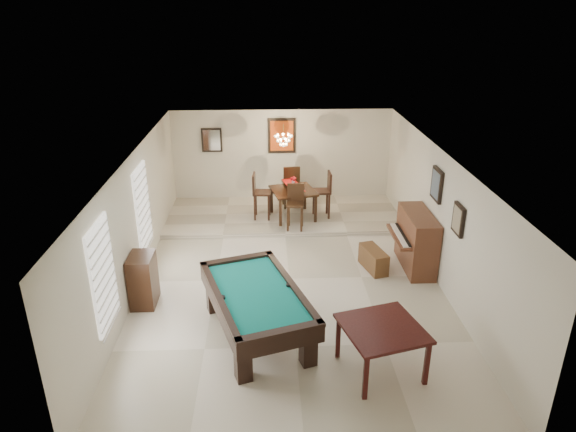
{
  "coord_description": "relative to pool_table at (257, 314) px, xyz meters",
  "views": [
    {
      "loc": [
        -0.43,
        -9.22,
        5.28
      ],
      "look_at": [
        0.0,
        0.6,
        1.15
      ],
      "focal_mm": 32.0,
      "sensor_mm": 36.0,
      "label": 1
    }
  ],
  "objects": [
    {
      "name": "square_table",
      "position": [
        1.9,
        -0.99,
        -0.03
      ],
      "size": [
        1.4,
        1.4,
        0.79
      ],
      "primitive_type": null,
      "rotation": [
        0.0,
        0.0,
        0.27
      ],
      "color": "black",
      "rests_on": "ground_plane"
    },
    {
      "name": "upright_piano",
      "position": [
        3.2,
        2.31,
        0.19
      ],
      "size": [
        0.82,
        1.47,
        1.22
      ],
      "primitive_type": null,
      "color": "brown",
      "rests_on": "ground_plane"
    },
    {
      "name": "right_picture_upper",
      "position": [
        3.59,
        2.19,
        1.48
      ],
      "size": [
        0.06,
        0.55,
        0.65
      ],
      "primitive_type": "cube",
      "color": "slate",
      "rests_on": "wall_right"
    },
    {
      "name": "wall_back",
      "position": [
        0.63,
        6.39,
        0.88
      ],
      "size": [
        6.0,
        0.04,
        2.6
      ],
      "primitive_type": "cube",
      "color": "silver",
      "rests_on": "ground_plane"
    },
    {
      "name": "pool_table",
      "position": [
        0.0,
        0.0,
        0.0
      ],
      "size": [
        2.07,
        2.82,
        0.84
      ],
      "primitive_type": null,
      "rotation": [
        0.0,
        0.0,
        0.31
      ],
      "color": "black",
      "rests_on": "ground_plane"
    },
    {
      "name": "dining_chair_west",
      "position": [
        0.08,
        4.87,
        0.29
      ],
      "size": [
        0.47,
        0.47,
        1.18
      ],
      "primitive_type": null,
      "rotation": [
        0.0,
        0.0,
        1.5
      ],
      "color": "black",
      "rests_on": "dining_step"
    },
    {
      "name": "window_left_front",
      "position": [
        -2.34,
        -0.31,
        0.98
      ],
      "size": [
        0.06,
        1.0,
        1.7
      ],
      "primitive_type": "cube",
      "color": "white",
      "rests_on": "wall_left"
    },
    {
      "name": "flower_vase",
      "position": [
        0.87,
        4.87,
        0.68
      ],
      "size": [
        0.16,
        0.16,
        0.23
      ],
      "primitive_type": null,
      "rotation": [
        0.0,
        0.0,
        -0.15
      ],
      "color": "#B10F15",
      "rests_on": "dining_table"
    },
    {
      "name": "back_mirror",
      "position": [
        -1.27,
        6.35,
        1.38
      ],
      "size": [
        0.55,
        0.06,
        0.65
      ],
      "primitive_type": "cube",
      "color": "white",
      "rests_on": "wall_back"
    },
    {
      "name": "dining_chair_south",
      "position": [
        0.88,
        4.14,
        0.25
      ],
      "size": [
        0.46,
        0.46,
        1.1
      ],
      "primitive_type": null,
      "rotation": [
        0.0,
        0.0,
        -0.12
      ],
      "color": "black",
      "rests_on": "dining_step"
    },
    {
      "name": "dining_chair_north",
      "position": [
        0.84,
        5.63,
        0.29
      ],
      "size": [
        0.48,
        0.48,
        1.17
      ],
      "primitive_type": null,
      "rotation": [
        0.0,
        0.0,
        3.26
      ],
      "color": "black",
      "rests_on": "dining_step"
    },
    {
      "name": "wall_right",
      "position": [
        3.63,
        1.89,
        0.88
      ],
      "size": [
        0.04,
        9.0,
        2.6
      ],
      "primitive_type": "cube",
      "color": "silver",
      "rests_on": "ground_plane"
    },
    {
      "name": "back_painting",
      "position": [
        0.63,
        6.35,
        1.48
      ],
      "size": [
        0.75,
        0.06,
        0.95
      ],
      "primitive_type": "cube",
      "color": "#D84C14",
      "rests_on": "wall_back"
    },
    {
      "name": "right_picture_lower",
      "position": [
        3.59,
        0.89,
        1.28
      ],
      "size": [
        0.06,
        0.45,
        0.55
      ],
      "primitive_type": "cube",
      "color": "gray",
      "rests_on": "wall_right"
    },
    {
      "name": "wall_left",
      "position": [
        -2.37,
        1.89,
        0.88
      ],
      "size": [
        0.04,
        9.0,
        2.6
      ],
      "primitive_type": "cube",
      "color": "silver",
      "rests_on": "ground_plane"
    },
    {
      "name": "ground_plane",
      "position": [
        0.63,
        1.89,
        -0.43
      ],
      "size": [
        6.0,
        9.0,
        0.02
      ],
      "primitive_type": "cube",
      "color": "beige"
    },
    {
      "name": "apothecary_chest",
      "position": [
        -2.13,
        1.1,
        0.08
      ],
      "size": [
        0.44,
        0.66,
        0.99
      ],
      "primitive_type": "cube",
      "color": "black",
      "rests_on": "ground_plane"
    },
    {
      "name": "ceiling",
      "position": [
        0.63,
        1.89,
        2.18
      ],
      "size": [
        6.0,
        9.0,
        0.04
      ],
      "primitive_type": "cube",
      "color": "white",
      "rests_on": "wall_back"
    },
    {
      "name": "wall_front",
      "position": [
        0.63,
        -2.61,
        0.88
      ],
      "size": [
        6.0,
        0.04,
        2.6
      ],
      "primitive_type": "cube",
      "color": "silver",
      "rests_on": "ground_plane"
    },
    {
      "name": "dining_table",
      "position": [
        0.87,
        4.87,
        0.13
      ],
      "size": [
        1.25,
        1.25,
        0.87
      ],
      "primitive_type": null,
      "rotation": [
        0.0,
        0.0,
        0.22
      ],
      "color": "black",
      "rests_on": "dining_step"
    },
    {
      "name": "dining_chair_east",
      "position": [
        1.59,
        4.89,
        0.29
      ],
      "size": [
        0.46,
        0.46,
        1.19
      ],
      "primitive_type": null,
      "rotation": [
        0.0,
        0.0,
        -1.53
      ],
      "color": "black",
      "rests_on": "dining_step"
    },
    {
      "name": "dining_step",
      "position": [
        0.63,
        5.14,
        -0.36
      ],
      "size": [
        6.0,
        2.5,
        0.12
      ],
      "primitive_type": "cube",
      "color": "beige",
      "rests_on": "ground_plane"
    },
    {
      "name": "window_left_rear",
      "position": [
        -2.34,
        2.49,
        0.98
      ],
      "size": [
        0.06,
        1.0,
        1.7
      ],
      "primitive_type": "cube",
      "color": "white",
      "rests_on": "wall_left"
    },
    {
      "name": "piano_bench",
      "position": [
        2.43,
        2.23,
        -0.19
      ],
      "size": [
        0.52,
        0.88,
        0.46
      ],
      "primitive_type": "cube",
      "rotation": [
        0.0,
        0.0,
        0.26
      ],
      "color": "brown",
      "rests_on": "ground_plane"
    },
    {
      "name": "chandelier",
      "position": [
        0.63,
        5.09,
        1.78
      ],
      "size": [
        0.44,
        0.44,
        0.6
      ],
      "primitive_type": null,
      "color": "#FFE5B2",
      "rests_on": "ceiling"
    }
  ]
}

